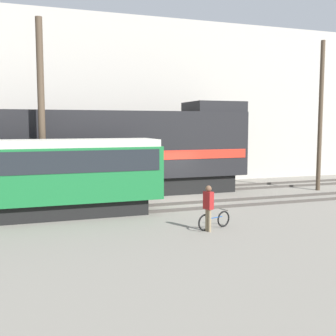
% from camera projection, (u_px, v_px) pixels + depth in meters
% --- Properties ---
extents(ground_plane, '(120.00, 120.00, 0.00)m').
position_uv_depth(ground_plane, '(183.00, 201.00, 21.63)').
color(ground_plane, gray).
extents(track_near, '(60.00, 1.50, 0.14)m').
position_uv_depth(track_near, '(195.00, 205.00, 20.07)').
color(track_near, '#47423D').
rests_on(track_near, ground).
extents(track_far, '(60.00, 1.50, 0.14)m').
position_uv_depth(track_far, '(164.00, 191.00, 24.38)').
color(track_far, '#47423D').
rests_on(track_far, ground).
extents(building_backdrop, '(37.64, 6.00, 10.81)m').
position_uv_depth(building_backdrop, '(134.00, 104.00, 30.08)').
color(building_backdrop, '#B7B2A8').
rests_on(building_backdrop, ground).
extents(freight_locomotive, '(16.44, 3.04, 5.23)m').
position_uv_depth(freight_locomotive, '(104.00, 151.00, 22.99)').
color(freight_locomotive, black).
rests_on(freight_locomotive, ground).
extents(streetcar, '(10.36, 2.54, 3.27)m').
position_uv_depth(streetcar, '(37.00, 174.00, 17.52)').
color(streetcar, black).
rests_on(streetcar, ground).
extents(bicycle, '(1.54, 0.64, 0.69)m').
position_uv_depth(bicycle, '(214.00, 221.00, 15.80)').
color(bicycle, black).
rests_on(bicycle, ground).
extents(person, '(0.32, 0.41, 1.71)m').
position_uv_depth(person, '(208.00, 204.00, 15.34)').
color(person, '#8C7A5B').
rests_on(person, ground).
extents(utility_pole_left, '(0.32, 0.32, 8.79)m').
position_uv_depth(utility_pole_left, '(41.00, 114.00, 19.54)').
color(utility_pole_left, '#4C3D2D').
rests_on(utility_pole_left, ground).
extents(utility_pole_center, '(0.25, 0.25, 8.75)m').
position_uv_depth(utility_pole_center, '(320.00, 117.00, 24.72)').
color(utility_pole_center, '#4C3D2D').
rests_on(utility_pole_center, ground).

